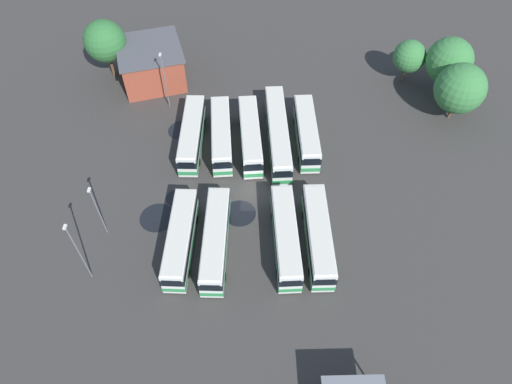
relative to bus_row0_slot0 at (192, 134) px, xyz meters
The scene contains 22 objects.
ground_plane 11.32m from the bus_row0_slot0, 45.42° to the left, with size 96.48×96.48×0.00m, color #383533.
bus_row0_slot0 is the anchor object (origin of this frame).
bus_row0_slot1 3.88m from the bus_row0_slot0, 90.24° to the left, with size 12.15×3.68×3.57m.
bus_row0_slot2 7.69m from the bus_row0_slot0, 90.23° to the left, with size 12.65×3.75×3.57m.
bus_row0_slot3 11.32m from the bus_row0_slot0, 93.45° to the left, with size 15.77×3.71×3.57m.
bus_row0_slot4 15.12m from the bus_row0_slot0, 93.17° to the left, with size 11.86×3.21×3.57m.
bus_row1_slot0 16.37m from the bus_row0_slot0, ahead, with size 11.65×2.59×3.57m.
bus_row1_slot1 17.01m from the bus_row0_slot0, 15.51° to the left, with size 12.32×2.59×3.57m.
bus_row1_slot3 19.91m from the bus_row0_slot0, 37.83° to the left, with size 12.33×3.45×3.57m.
bus_row1_slot4 22.10m from the bus_row0_slot0, 45.61° to the left, with size 12.30×3.15×3.57m.
depot_building 15.81m from the bus_row0_slot0, 151.28° to the right, with size 11.89×11.67×5.66m.
lamp_post_mid_lot 22.26m from the bus_row0_slot0, 22.98° to the right, with size 0.56×0.28×9.44m.
lamp_post_near_entrance 16.87m from the bus_row0_slot0, 29.76° to the right, with size 0.56×0.28×7.83m.
lamp_post_by_building 9.40m from the bus_row0_slot0, 150.61° to the right, with size 0.56×0.28×8.80m.
tree_northwest 36.33m from the bus_row0_slot0, 100.52° to the left, with size 6.80×6.80×8.51m.
tree_east_edge 20.71m from the bus_row0_slot0, 136.35° to the right, with size 6.12×6.12×9.07m.
tree_south_edge 37.86m from the bus_row0_slot0, 109.71° to the left, with size 6.59×6.59×8.46m.
tree_west_edge 33.92m from the bus_row0_slot0, 115.87° to the left, with size 4.73×4.73×6.73m.
puddle_back_corner 12.72m from the bus_row0_slot0, 13.07° to the right, with size 4.24×4.24×0.01m, color black.
puddle_near_shelter 9.46m from the bus_row0_slot0, ahead, with size 2.75×2.75×0.01m, color black.
puddle_front_lane 3.83m from the bus_row0_slot0, 143.85° to the right, with size 3.75×3.75×0.01m, color black.
puddle_centre_drain 13.35m from the bus_row0_slot0, 31.25° to the left, with size 3.90×3.90×0.01m, color black.
Camera 1 is at (36.62, 1.92, 45.01)m, focal length 32.89 mm.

